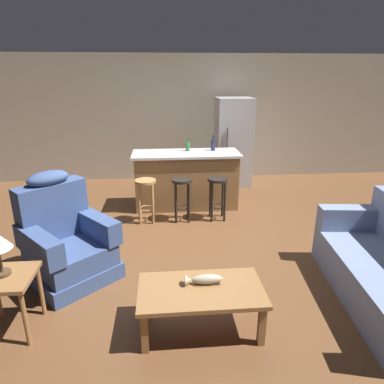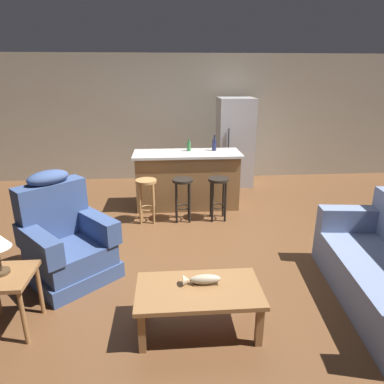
% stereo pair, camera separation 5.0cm
% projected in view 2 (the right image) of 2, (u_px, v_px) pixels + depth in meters
% --- Properties ---
extents(ground_plane, '(12.00, 12.00, 0.00)m').
position_uv_depth(ground_plane, '(193.00, 240.00, 4.77)').
color(ground_plane, brown).
extents(back_wall, '(12.00, 0.05, 2.60)m').
position_uv_depth(back_wall, '(182.00, 118.00, 7.29)').
color(back_wall, '#A89E89').
rests_on(back_wall, ground_plane).
extents(coffee_table, '(1.10, 0.60, 0.42)m').
position_uv_depth(coffee_table, '(199.00, 294.00, 3.01)').
color(coffee_table, olive).
rests_on(coffee_table, ground_plane).
extents(fish_figurine, '(0.34, 0.10, 0.10)m').
position_uv_depth(fish_figurine, '(201.00, 280.00, 3.04)').
color(fish_figurine, '#4C3823').
rests_on(fish_figurine, coffee_table).
extents(recliner_near_lamp, '(1.19, 1.19, 1.20)m').
position_uv_depth(recliner_near_lamp, '(65.00, 241.00, 3.83)').
color(recliner_near_lamp, '#384C7A').
rests_on(recliner_near_lamp, ground_plane).
extents(end_table, '(0.48, 0.48, 0.56)m').
position_uv_depth(end_table, '(5.00, 285.00, 2.97)').
color(end_table, olive).
rests_on(end_table, ground_plane).
extents(kitchen_island, '(1.80, 0.70, 0.95)m').
position_uv_depth(kitchen_island, '(187.00, 179.00, 5.88)').
color(kitchen_island, olive).
rests_on(kitchen_island, ground_plane).
extents(bar_stool_left, '(0.32, 0.32, 0.68)m').
position_uv_depth(bar_stool_left, '(147.00, 193.00, 5.24)').
color(bar_stool_left, '#A87A47').
rests_on(bar_stool_left, ground_plane).
extents(bar_stool_middle, '(0.32, 0.32, 0.68)m').
position_uv_depth(bar_stool_middle, '(183.00, 192.00, 5.28)').
color(bar_stool_middle, black).
rests_on(bar_stool_middle, ground_plane).
extents(bar_stool_right, '(0.32, 0.32, 0.68)m').
position_uv_depth(bar_stool_right, '(218.00, 191.00, 5.32)').
color(bar_stool_right, black).
rests_on(bar_stool_right, ground_plane).
extents(refrigerator, '(0.70, 0.69, 1.76)m').
position_uv_depth(refrigerator, '(235.00, 142.00, 6.96)').
color(refrigerator, '#B7B7BC').
rests_on(refrigerator, ground_plane).
extents(bottle_tall_green, '(0.07, 0.07, 0.27)m').
position_uv_depth(bottle_tall_green, '(214.00, 145.00, 5.85)').
color(bottle_tall_green, '#23284C').
rests_on(bottle_tall_green, kitchen_island).
extents(bottle_short_amber, '(0.07, 0.07, 0.21)m').
position_uv_depth(bottle_short_amber, '(189.00, 146.00, 5.83)').
color(bottle_short_amber, '#2D6B38').
rests_on(bottle_short_amber, kitchen_island).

